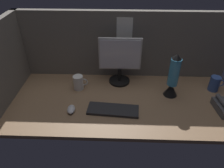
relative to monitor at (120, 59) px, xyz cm
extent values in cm
cube|color=#8C6B4C|center=(2.40, -25.10, -22.98)|extent=(180.00, 80.00, 3.00)
cube|color=slate|center=(2.40, 12.40, 7.47)|extent=(180.00, 5.00, 57.91)
cube|color=white|center=(3.23, 9.60, 21.96)|extent=(12.91, 0.40, 19.60)
cube|color=slate|center=(-85.10, -25.10, 7.47)|extent=(5.00, 80.00, 57.91)
cylinder|color=black|center=(0.00, -0.60, -20.58)|extent=(18.00, 18.00, 1.80)
cylinder|color=black|center=(0.00, -0.60, -14.18)|extent=(3.20, 3.20, 11.00)
cube|color=#B7B7B7|center=(0.00, 0.40, 4.93)|extent=(34.80, 2.40, 27.23)
cube|color=silver|center=(0.00, -1.00, 4.93)|extent=(32.40, 0.60, 24.83)
cube|color=#262628|center=(-4.33, -39.39, -20.48)|extent=(37.92, 15.92, 2.00)
ellipsoid|color=silver|center=(-34.65, -40.63, -19.78)|extent=(6.29, 9.98, 3.40)
cylinder|color=#38569E|center=(77.47, -10.19, -15.21)|extent=(8.05, 8.05, 12.53)
torus|color=#38569E|center=(82.30, -10.19, -14.59)|extent=(6.52, 1.00, 6.52)
cylinder|color=white|center=(-33.82, -12.33, -15.45)|extent=(8.17, 8.17, 12.07)
torus|color=white|center=(-28.93, -12.33, -14.84)|extent=(6.31, 1.00, 6.31)
cone|color=black|center=(40.84, -18.03, -16.47)|extent=(11.02, 11.02, 10.01)
cylinder|color=#3F99CC|center=(40.84, -18.03, -0.45)|extent=(8.01, 8.01, 22.03)
cone|color=black|center=(40.84, -18.03, 12.57)|extent=(7.21, 7.21, 4.01)
cylinder|color=#4C4C51|center=(74.20, -35.72, -14.28)|extent=(4.70, 17.32, 3.20)
camera|label=1|loc=(-0.96, -154.79, 81.15)|focal=33.74mm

